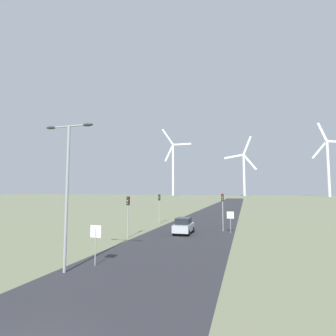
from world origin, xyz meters
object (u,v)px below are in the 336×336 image
object	(u,v)px
car_approaching	(184,226)
wind_turbine_left	(244,170)
stop_sign_far	(230,218)
traffic_light_post_near_right	(223,204)
streetlamp	(67,177)
traffic_light_post_mid_left	(159,202)
stop_sign_near	(96,237)
wind_turbine_center	(328,163)
traffic_light_post_near_left	(128,208)
wind_turbine_far_left	(173,165)

from	to	relation	value
car_approaching	wind_turbine_left	world-z (taller)	wind_turbine_left
stop_sign_far	traffic_light_post_near_right	distance (m)	2.23
streetlamp	stop_sign_far	world-z (taller)	streetlamp
traffic_light_post_mid_left	wind_turbine_left	world-z (taller)	wind_turbine_left
traffic_light_post_near_right	car_approaching	world-z (taller)	traffic_light_post_near_right
stop_sign_near	wind_turbine_center	size ratio (longest dim) A/B	0.04
traffic_light_post_near_left	wind_turbine_left	xyz separation A→B (m)	(10.87, 229.45, 21.27)
wind_turbine_center	traffic_light_post_near_right	bearing A→B (deg)	-108.06
traffic_light_post_near_right	wind_turbine_left	size ratio (longest dim) A/B	0.08
stop_sign_far	wind_turbine_center	world-z (taller)	wind_turbine_center
wind_turbine_center	stop_sign_near	bearing A→B (deg)	-108.35
traffic_light_post_near_left	traffic_light_post_mid_left	xyz separation A→B (m)	(-0.55, 12.07, 0.05)
traffic_light_post_near_left	wind_turbine_left	distance (m)	230.69
wind_turbine_far_left	traffic_light_post_near_left	bearing A→B (deg)	-75.75
car_approaching	wind_turbine_far_left	size ratio (longest dim) A/B	0.06
wind_turbine_far_left	wind_turbine_left	bearing A→B (deg)	-3.29
stop_sign_near	traffic_light_post_near_left	world-z (taller)	traffic_light_post_near_left
streetlamp	wind_turbine_left	distance (m)	242.06
car_approaching	wind_turbine_center	xyz separation A→B (m)	(72.18, 211.81, 27.00)
wind_turbine_far_left	traffic_light_post_near_right	bearing A→B (deg)	-73.15
streetlamp	stop_sign_near	bearing A→B (deg)	61.73
traffic_light_post_near_left	traffic_light_post_mid_left	world-z (taller)	traffic_light_post_mid_left
traffic_light_post_mid_left	car_approaching	bearing A→B (deg)	-54.83
traffic_light_post_near_right	wind_turbine_far_left	xyz separation A→B (m)	(-68.48, 226.09, 28.52)
stop_sign_far	wind_turbine_center	bearing A→B (deg)	72.28
stop_sign_far	car_approaching	xyz separation A→B (m)	(-5.13, -1.99, -0.83)
stop_sign_near	wind_turbine_center	xyz separation A→B (m)	(74.90, 225.86, 26.08)
stop_sign_far	traffic_light_post_near_right	bearing A→B (deg)	127.65
traffic_light_post_mid_left	car_approaching	xyz separation A→B (m)	(5.59, -7.93, -2.28)
streetlamp	car_approaching	bearing A→B (deg)	76.89
stop_sign_far	traffic_light_post_near_left	xyz separation A→B (m)	(-10.17, -6.14, 1.41)
traffic_light_post_mid_left	wind_turbine_center	world-z (taller)	wind_turbine_center
traffic_light_post_mid_left	wind_turbine_far_left	xyz separation A→B (m)	(-58.74, 221.41, 28.63)
streetlamp	traffic_light_post_mid_left	distance (m)	24.00
traffic_light_post_near_right	streetlamp	bearing A→B (deg)	-112.33
traffic_light_post_near_right	wind_turbine_left	world-z (taller)	wind_turbine_left
streetlamp	traffic_light_post_near_left	bearing A→B (deg)	96.57
traffic_light_post_mid_left	stop_sign_near	bearing A→B (deg)	-82.56
streetlamp	traffic_light_post_near_right	size ratio (longest dim) A/B	2.00
stop_sign_near	car_approaching	xyz separation A→B (m)	(2.72, 14.04, -0.92)
traffic_light_post_near_left	traffic_light_post_near_right	bearing A→B (deg)	38.81
traffic_light_post_near_right	car_approaching	bearing A→B (deg)	-141.97
stop_sign_near	streetlamp	bearing A→B (deg)	-118.27
streetlamp	wind_turbine_far_left	distance (m)	253.92
traffic_light_post_near_left	wind_turbine_center	size ratio (longest dim) A/B	0.07
car_approaching	wind_turbine_left	bearing A→B (deg)	88.52
wind_turbine_far_left	wind_turbine_center	size ratio (longest dim) A/B	1.10
stop_sign_far	wind_turbine_far_left	world-z (taller)	wind_turbine_far_left
car_approaching	traffic_light_post_mid_left	bearing A→B (deg)	125.17
traffic_light_post_mid_left	wind_turbine_far_left	size ratio (longest dim) A/B	0.06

